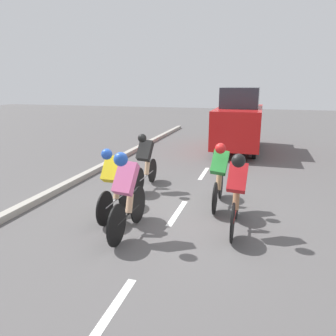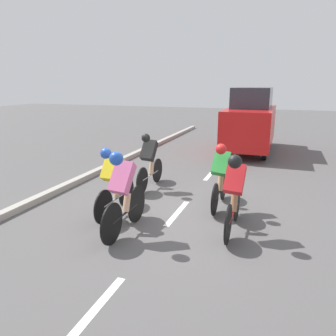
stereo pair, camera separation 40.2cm
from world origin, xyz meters
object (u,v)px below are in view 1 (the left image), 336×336
object	(u,v)px
cyclist_black	(145,160)
cyclist_red	(237,190)
cyclist_green	(219,173)
cyclist_pink	(126,191)
cyclist_yellow	(113,181)
support_car	(239,120)

from	to	relation	value
cyclist_black	cyclist_red	size ratio (longest dim) A/B	0.97
cyclist_green	cyclist_pink	world-z (taller)	cyclist_pink
cyclist_black	cyclist_yellow	distance (m)	1.90
cyclist_red	cyclist_yellow	distance (m)	2.38
cyclist_red	cyclist_black	bearing A→B (deg)	-38.33
cyclist_pink	support_car	distance (m)	8.44
cyclist_yellow	cyclist_red	bearing A→B (deg)	-179.94
cyclist_black	cyclist_red	world-z (taller)	cyclist_red
cyclist_green	cyclist_yellow	distance (m)	2.23
cyclist_green	cyclist_red	xyz separation A→B (m)	(-0.45, 1.13, 0.02)
support_car	cyclist_red	bearing A→B (deg)	93.85
cyclist_red	cyclist_green	bearing A→B (deg)	-68.12
cyclist_black	cyclist_pink	world-z (taller)	cyclist_pink
cyclist_pink	cyclist_green	bearing A→B (deg)	-126.97
cyclist_red	cyclist_pink	size ratio (longest dim) A/B	1.02
cyclist_red	cyclist_yellow	world-z (taller)	cyclist_red
cyclist_green	support_car	bearing A→B (deg)	-89.46
cyclist_yellow	cyclist_green	bearing A→B (deg)	-149.66
cyclist_black	cyclist_red	bearing A→B (deg)	141.67
cyclist_black	cyclist_yellow	bearing A→B (deg)	90.58
cyclist_pink	support_car	size ratio (longest dim) A/B	0.38
cyclist_red	support_car	world-z (taller)	support_car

